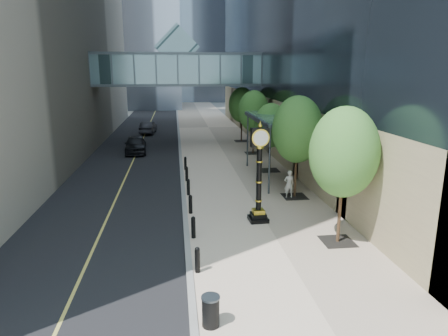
{
  "coord_description": "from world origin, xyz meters",
  "views": [
    {
      "loc": [
        -3.37,
        -12.62,
        7.42
      ],
      "look_at": [
        -0.93,
        7.29,
        2.5
      ],
      "focal_mm": 32.0,
      "sensor_mm": 36.0,
      "label": 1
    }
  ],
  "objects_px": {
    "street_clock": "(259,180)",
    "trash_bin": "(211,312)",
    "car_near": "(135,144)",
    "pedestrian": "(289,184)",
    "car_far": "(148,128)"
  },
  "relations": [
    {
      "from": "car_far",
      "to": "street_clock",
      "type": "bearing_deg",
      "value": 109.29
    },
    {
      "from": "trash_bin",
      "to": "car_far",
      "type": "height_order",
      "value": "car_far"
    },
    {
      "from": "car_near",
      "to": "pedestrian",
      "type": "bearing_deg",
      "value": -59.51
    },
    {
      "from": "pedestrian",
      "to": "car_far",
      "type": "distance_m",
      "value": 28.21
    },
    {
      "from": "trash_bin",
      "to": "car_near",
      "type": "bearing_deg",
      "value": 99.79
    },
    {
      "from": "trash_bin",
      "to": "car_near",
      "type": "height_order",
      "value": "car_near"
    },
    {
      "from": "street_clock",
      "to": "car_far",
      "type": "distance_m",
      "value": 30.84
    },
    {
      "from": "street_clock",
      "to": "trash_bin",
      "type": "xyz_separation_m",
      "value": [
        -3.12,
        -8.15,
        -1.68
      ]
    },
    {
      "from": "pedestrian",
      "to": "car_near",
      "type": "bearing_deg",
      "value": -58.81
    },
    {
      "from": "street_clock",
      "to": "car_far",
      "type": "bearing_deg",
      "value": 100.87
    },
    {
      "from": "trash_bin",
      "to": "car_far",
      "type": "relative_size",
      "value": 0.21
    },
    {
      "from": "trash_bin",
      "to": "pedestrian",
      "type": "bearing_deg",
      "value": 63.95
    },
    {
      "from": "street_clock",
      "to": "trash_bin",
      "type": "distance_m",
      "value": 8.89
    },
    {
      "from": "car_far",
      "to": "pedestrian",
      "type": "bearing_deg",
      "value": 116.05
    },
    {
      "from": "car_near",
      "to": "car_far",
      "type": "xyz_separation_m",
      "value": [
        0.44,
        11.66,
        -0.07
      ]
    }
  ]
}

